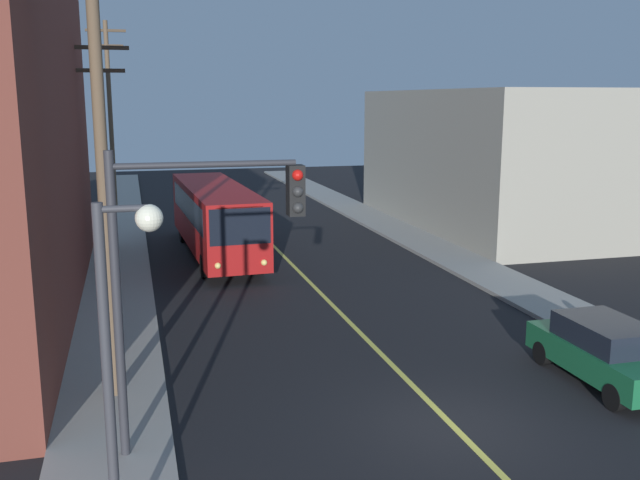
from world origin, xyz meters
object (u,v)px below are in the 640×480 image
street_lamp_left (121,332)px  fire_hydrant (603,320)px  parked_car_green (605,351)px  city_bus (215,216)px  utility_pole_near (101,146)px  traffic_signal_left_corner (197,245)px  utility_pole_mid (104,140)px  utility_pole_far (110,109)px

street_lamp_left → fire_hydrant: 15.75m
parked_car_green → street_lamp_left: bearing=-159.9°
city_bus → utility_pole_near: size_ratio=1.14×
parked_car_green → traffic_signal_left_corner: 10.78m
utility_pole_near → traffic_signal_left_corner: size_ratio=1.79×
utility_pole_mid → street_lamp_left: 20.50m
utility_pole_mid → traffic_signal_left_corner: (2.18, -17.16, -1.12)m
city_bus → traffic_signal_left_corner: (-2.47, -18.61, 2.49)m
traffic_signal_left_corner → fire_hydrant: size_ratio=7.14×
city_bus → street_lamp_left: street_lamp_left is taller
city_bus → utility_pole_mid: size_ratio=1.28×
city_bus → utility_pole_near: utility_pole_near is taller
utility_pole_far → street_lamp_left: size_ratio=2.12×
traffic_signal_left_corner → fire_hydrant: 13.39m
fire_hydrant → utility_pole_mid: bearing=137.4°
parked_car_green → utility_pole_mid: utility_pole_mid is taller
traffic_signal_left_corner → street_lamp_left: (-1.42, -3.25, -0.56)m
parked_car_green → traffic_signal_left_corner: traffic_signal_left_corner is taller
parked_car_green → street_lamp_left: (-11.58, -4.25, 2.90)m
street_lamp_left → utility_pole_near: bearing=93.2°
utility_pole_near → utility_pole_far: bearing=90.9°
parked_car_green → utility_pole_far: 34.93m
utility_pole_near → street_lamp_left: bearing=-86.8°
parked_car_green → traffic_signal_left_corner: (-10.16, -0.99, 3.46)m
city_bus → utility_pole_mid: bearing=-162.7°
traffic_signal_left_corner → street_lamp_left: traffic_signal_left_corner is taller
utility_pole_mid → utility_pole_far: utility_pole_far is taller
city_bus → fire_hydrant: bearing=-56.4°
utility_pole_near → parked_car_green: bearing=-10.0°
city_bus → utility_pole_far: size_ratio=1.05×
city_bus → traffic_signal_left_corner: size_ratio=2.04×
utility_pole_far → traffic_signal_left_corner: size_ratio=1.94×
parked_car_green → traffic_signal_left_corner: size_ratio=0.73×
city_bus → fire_hydrant: 17.72m
city_bus → parked_car_green: size_ratio=2.78×
utility_pole_near → utility_pole_mid: size_ratio=1.13×
traffic_signal_left_corner → utility_pole_mid: bearing=97.2°
city_bus → street_lamp_left: (-3.89, -21.86, 1.92)m
utility_pole_mid → traffic_signal_left_corner: 17.33m
street_lamp_left → utility_pole_mid: bearing=92.1°
utility_pole_near → fire_hydrant: bearing=3.2°
city_bus → parked_car_green: 19.24m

